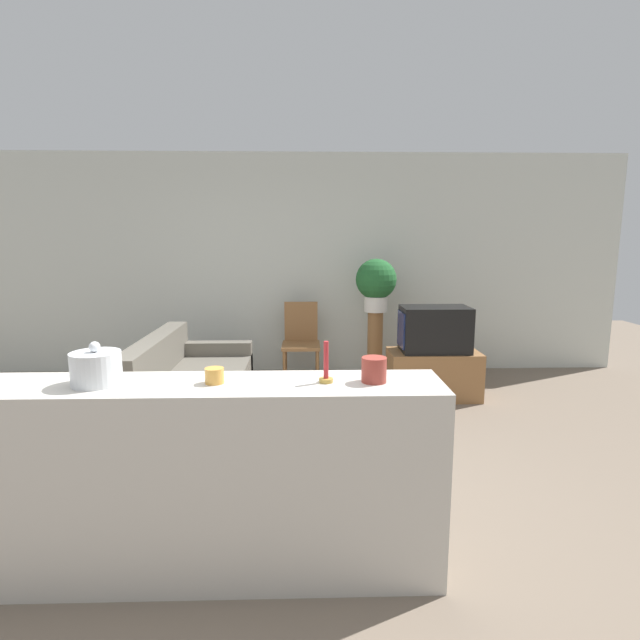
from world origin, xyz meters
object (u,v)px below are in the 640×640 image
at_px(television, 434,329).
at_px(wooden_chair, 301,338).
at_px(decorative_bowl, 96,368).
at_px(couch, 190,389).
at_px(potted_plant, 376,282).

bearing_deg(television, wooden_chair, 153.70).
relative_size(wooden_chair, decorative_bowl, 3.96).
xyz_separation_m(couch, television, (2.45, 0.49, 0.47)).
bearing_deg(couch, decorative_bowl, -87.34).
bearing_deg(decorative_bowl, television, 49.51).
bearing_deg(wooden_chair, couch, -131.53).
xyz_separation_m(couch, potted_plant, (1.92, 1.16, 0.91)).
bearing_deg(television, couch, -168.65).
xyz_separation_m(television, wooden_chair, (-1.40, 0.69, -0.23)).
relative_size(wooden_chair, potted_plant, 1.50).
height_order(couch, potted_plant, potted_plant).
xyz_separation_m(couch, wooden_chair, (1.05, 1.18, 0.24)).
xyz_separation_m(wooden_chair, decorative_bowl, (-0.94, -3.44, 0.57)).
height_order(potted_plant, decorative_bowl, potted_plant).
bearing_deg(wooden_chair, decorative_bowl, -105.35).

